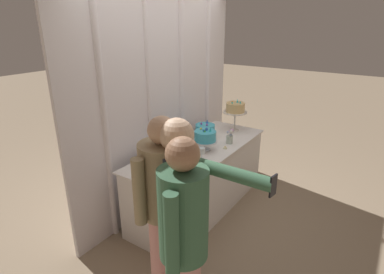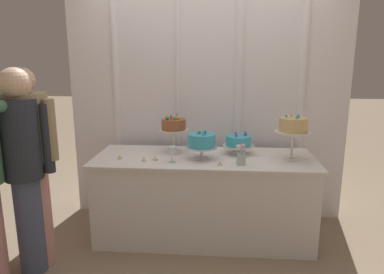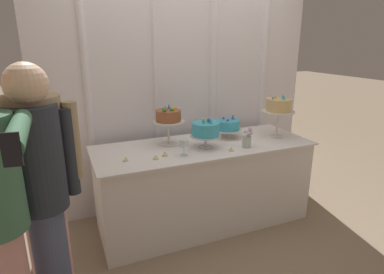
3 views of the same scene
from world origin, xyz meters
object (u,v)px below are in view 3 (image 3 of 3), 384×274
cake_display_midleft (206,130)px  guest_man_pink_jacket (41,188)px  cake_display_leftmost (168,118)px  tealight_far_right (231,150)px  cake_table (204,184)px  tealight_far_left (125,160)px  cake_display_midright (228,126)px  tealight_near_left (156,158)px  flower_vase (247,139)px  tealight_near_right (165,155)px  guest_man_dark_suit (41,185)px  cake_display_rightmost (279,107)px  wine_glass (184,143)px

cake_display_midleft → guest_man_pink_jacket: (-1.31, -0.59, -0.05)m
cake_display_leftmost → tealight_far_right: (0.44, -0.38, -0.24)m
cake_table → tealight_far_right: tealight_far_right is taller
cake_table → tealight_far_left: bearing=-170.5°
cake_display_midright → guest_man_pink_jacket: (-1.65, -0.79, 0.00)m
cake_table → tealight_near_left: (-0.52, -0.19, 0.40)m
flower_vase → tealight_near_right: flower_vase is taller
cake_table → cake_display_midright: 0.61m
cake_display_midleft → tealight_near_right: bearing=-170.7°
cake_display_midright → guest_man_dark_suit: bearing=-157.7°
cake_display_leftmost → flower_vase: size_ratio=1.96×
cake_table → flower_vase: flower_vase is taller
cake_table → tealight_far_left: (-0.75, -0.13, 0.40)m
flower_vase → cake_display_rightmost: bearing=20.2°
cake_table → tealight_near_left: size_ratio=43.97×
cake_display_midleft → guest_man_pink_jacket: guest_man_pink_jacket is taller
cake_display_midleft → tealight_near_left: cake_display_midleft is taller
cake_display_midleft → tealight_far_right: 0.28m
cake_display_rightmost → tealight_near_right: bearing=-175.6°
cake_display_midleft → tealight_near_right: size_ratio=5.81×
cake_display_midright → cake_display_rightmost: bearing=-21.9°
cake_display_midleft → wine_glass: (-0.25, -0.11, -0.06)m
tealight_far_right → guest_man_dark_suit: 1.52m
cake_display_rightmost → guest_man_pink_jacket: size_ratio=0.26×
cake_table → tealight_near_right: tealight_near_right is taller
tealight_far_right → guest_man_dark_suit: bearing=-168.6°
cake_display_midright → wine_glass: size_ratio=2.09×
cake_table → tealight_far_left: size_ratio=46.54×
cake_table → cake_display_leftmost: (-0.30, 0.13, 0.65)m
tealight_far_right → guest_man_pink_jacket: 1.54m
cake_display_leftmost → guest_man_pink_jacket: (-1.04, -0.79, -0.14)m
cake_table → cake_display_rightmost: bearing=-3.8°
guest_man_pink_jacket → cake_display_midleft: bearing=24.1°
tealight_near_left → wine_glass: bearing=-1.0°
tealight_far_left → guest_man_pink_jacket: guest_man_pink_jacket is taller
cake_display_rightmost → cake_display_leftmost: bearing=170.4°
cake_display_midleft → tealight_far_right: (0.16, -0.17, -0.15)m
tealight_far_right → tealight_near_left: bearing=174.6°
cake_display_midleft → flower_vase: bearing=-22.0°
cake_display_rightmost → tealight_near_left: (-1.29, -0.14, -0.30)m
cake_display_midright → tealight_far_left: size_ratio=6.81×
cake_table → cake_display_midleft: cake_display_midleft is taller
cake_display_midright → flower_vase: cake_display_midright is taller
flower_vase → guest_man_pink_jacket: size_ratio=0.12×
cake_display_midright → tealight_far_left: bearing=-166.5°
cake_display_midright → tealight_near_left: 0.90m
cake_display_midright → guest_man_dark_suit: guest_man_dark_suit is taller
cake_display_midright → cake_display_rightmost: 0.52m
tealight_near_left → cake_table: bearing=19.8°
cake_display_rightmost → wine_glass: (-1.04, -0.14, -0.20)m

